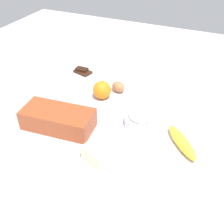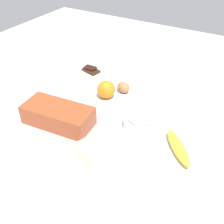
{
  "view_description": "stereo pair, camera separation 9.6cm",
  "coord_description": "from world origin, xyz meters",
  "views": [
    {
      "loc": [
        -0.35,
        0.8,
        0.7
      ],
      "look_at": [
        0.0,
        0.0,
        0.04
      ],
      "focal_mm": 43.06,
      "sensor_mm": 36.0,
      "label": 1
    },
    {
      "loc": [
        -0.44,
        0.76,
        0.7
      ],
      "look_at": [
        0.0,
        0.0,
        0.04
      ],
      "focal_mm": 43.06,
      "sensor_mm": 36.0,
      "label": 2
    }
  ],
  "objects": [
    {
      "name": "chocolate_plate",
      "position": [
        0.3,
        -0.29,
        0.01
      ],
      "size": [
        0.13,
        0.13,
        0.03
      ],
      "color": "white",
      "rests_on": "ground_plane"
    },
    {
      "name": "flour_bowl",
      "position": [
        -0.12,
        -0.02,
        0.03
      ],
      "size": [
        0.13,
        0.13,
        0.07
      ],
      "color": "white",
      "rests_on": "ground_plane"
    },
    {
      "name": "butter_block",
      "position": [
        -0.04,
        0.23,
        0.03
      ],
      "size": [
        0.11,
        0.09,
        0.06
      ],
      "primitive_type": "cube",
      "rotation": [
        0.0,
        0.0,
        -0.36
      ],
      "color": "#F4EDB2",
      "rests_on": "ground_plane"
    },
    {
      "name": "ground_plane",
      "position": [
        0.0,
        0.0,
        -0.01
      ],
      "size": [
        2.4,
        2.4,
        0.02
      ],
      "primitive_type": "cube",
      "color": "silver"
    },
    {
      "name": "banana",
      "position": [
        -0.3,
        0.04,
        0.02
      ],
      "size": [
        0.16,
        0.17,
        0.04
      ],
      "primitive_type": "ellipsoid",
      "rotation": [
        0.0,
        0.0,
        2.28
      ],
      "color": "yellow",
      "rests_on": "ground_plane"
    },
    {
      "name": "loaf_pan",
      "position": [
        0.18,
        0.13,
        0.04
      ],
      "size": [
        0.29,
        0.16,
        0.08
      ],
      "rotation": [
        0.0,
        0.0,
        0.1
      ],
      "color": "#9E4723",
      "rests_on": "ground_plane"
    },
    {
      "name": "orange_fruit",
      "position": [
        0.11,
        -0.13,
        0.04
      ],
      "size": [
        0.08,
        0.08,
        0.08
      ],
      "primitive_type": "sphere",
      "color": "orange",
      "rests_on": "ground_plane"
    },
    {
      "name": "egg_near_butter",
      "position": [
        0.06,
        -0.21,
        0.03
      ],
      "size": [
        0.08,
        0.07,
        0.05
      ],
      "primitive_type": "ellipsoid",
      "rotation": [
        0.0,
        1.57,
        5.91
      ],
      "color": "#AD7547",
      "rests_on": "ground_plane"
    }
  ]
}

